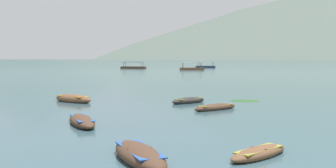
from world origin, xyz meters
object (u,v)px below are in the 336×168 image
(rowboat_4, at_px, (139,155))
(rowboat_5, at_px, (215,107))
(ferry_1, at_px, (192,69))
(rowboat_2, at_px, (73,99))
(rowboat_1, at_px, (82,121))
(ferry_2, at_px, (206,67))
(ferry_0, at_px, (133,67))
(rowboat_3, at_px, (189,101))
(rowboat_0, at_px, (259,153))

(rowboat_4, bearing_deg, rowboat_5, 73.84)
(ferry_1, bearing_deg, rowboat_2, -98.53)
(rowboat_1, height_order, ferry_1, ferry_1)
(ferry_2, bearing_deg, ferry_0, -156.08)
(ferry_0, relative_size, ferry_2, 1.19)
(ferry_2, bearing_deg, rowboat_5, -93.69)
(rowboat_1, distance_m, rowboat_4, 8.78)
(rowboat_5, distance_m, ferry_0, 112.17)
(rowboat_5, distance_m, ferry_2, 122.62)
(rowboat_1, relative_size, ferry_0, 0.51)
(rowboat_4, xyz_separation_m, ferry_1, (5.83, 108.96, 0.23))
(rowboat_3, xyz_separation_m, rowboat_4, (-2.33, -18.70, 0.03))
(rowboat_0, relative_size, rowboat_1, 0.66)
(rowboat_5, bearing_deg, ferry_0, 99.53)
(rowboat_3, xyz_separation_m, ferry_2, (9.74, 118.09, 0.26))
(rowboat_2, distance_m, ferry_2, 119.18)
(ferry_2, bearing_deg, rowboat_3, -94.72)
(rowboat_1, height_order, ferry_0, ferry_0)
(ferry_0, xyz_separation_m, ferry_1, (20.22, -16.09, 0.00))
(rowboat_0, xyz_separation_m, rowboat_2, (-12.16, 18.57, 0.10))
(rowboat_0, bearing_deg, ferry_2, 86.83)
(rowboat_1, distance_m, ferry_1, 101.65)
(ferry_1, xyz_separation_m, ferry_2, (6.24, 27.83, 0.00))
(rowboat_0, distance_m, rowboat_3, 18.15)
(rowboat_3, bearing_deg, ferry_0, 98.94)
(rowboat_2, bearing_deg, ferry_2, 80.49)
(rowboat_0, bearing_deg, ferry_0, 98.65)
(rowboat_3, relative_size, ferry_1, 0.44)
(ferry_0, bearing_deg, rowboat_2, -86.34)
(rowboat_5, bearing_deg, ferry_1, 89.00)
(rowboat_0, xyz_separation_m, ferry_1, (1.30, 108.28, 0.30))
(rowboat_0, relative_size, ferry_0, 0.33)
(rowboat_5, bearing_deg, rowboat_4, -106.16)
(rowboat_2, relative_size, ferry_0, 0.48)
(rowboat_4, height_order, ferry_2, ferry_2)
(rowboat_2, height_order, rowboat_4, rowboat_2)
(rowboat_5, distance_m, ferry_1, 94.54)
(rowboat_1, relative_size, ferry_2, 0.60)
(rowboat_2, xyz_separation_m, ferry_1, (13.46, 89.71, 0.19))
(rowboat_4, bearing_deg, rowboat_0, 8.51)
(ferry_1, relative_size, ferry_2, 1.00)
(rowboat_3, bearing_deg, rowboat_4, -97.09)
(rowboat_0, relative_size, rowboat_3, 0.89)
(rowboat_0, bearing_deg, rowboat_3, 96.97)
(rowboat_2, relative_size, ferry_2, 0.57)
(rowboat_2, distance_m, rowboat_5, 12.76)
(rowboat_3, xyz_separation_m, rowboat_5, (1.85, -4.27, -0.01))
(rowboat_0, xyz_separation_m, rowboat_4, (-4.53, -0.68, 0.07))
(rowboat_0, height_order, ferry_2, ferry_2)
(rowboat_0, relative_size, rowboat_2, 0.70)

